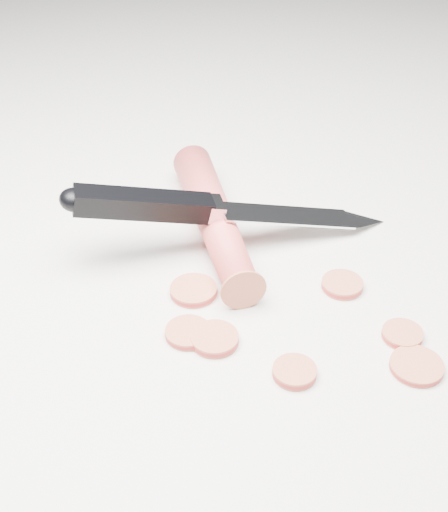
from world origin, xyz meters
TOP-DOWN VIEW (x-y plane):
  - ground at (0.00, 0.00)m, footprint 2.40×2.40m
  - carrot at (0.00, 0.08)m, footprint 0.09×0.20m
  - carrot_slice_0 at (-0.08, -0.02)m, footprint 0.03×0.03m
  - carrot_slice_1 at (-0.06, -0.03)m, footprint 0.04×0.04m
  - carrot_slice_2 at (0.05, -0.03)m, footprint 0.03×0.03m
  - carrot_slice_3 at (0.04, -0.13)m, footprint 0.04×0.04m
  - carrot_slice_4 at (0.06, -0.10)m, footprint 0.03×0.03m
  - carrot_slice_5 at (-0.05, 0.02)m, footprint 0.04×0.04m
  - carrot_slice_6 at (-0.03, -0.09)m, footprint 0.03×0.03m
  - kitchen_knife at (0.01, 0.07)m, footprint 0.28×0.11m

SIDE VIEW (x-z plane):
  - ground at x=0.00m, z-range 0.00..0.00m
  - carrot_slice_3 at x=0.04m, z-range 0.00..0.01m
  - carrot_slice_0 at x=-0.08m, z-range 0.00..0.01m
  - carrot_slice_4 at x=0.06m, z-range 0.00..0.01m
  - carrot_slice_5 at x=-0.05m, z-range 0.00..0.01m
  - carrot_slice_2 at x=0.05m, z-range 0.00..0.01m
  - carrot_slice_6 at x=-0.03m, z-range 0.00..0.01m
  - carrot_slice_1 at x=-0.06m, z-range 0.00..0.01m
  - carrot at x=0.00m, z-range 0.00..0.03m
  - kitchen_knife at x=0.01m, z-range 0.00..0.07m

